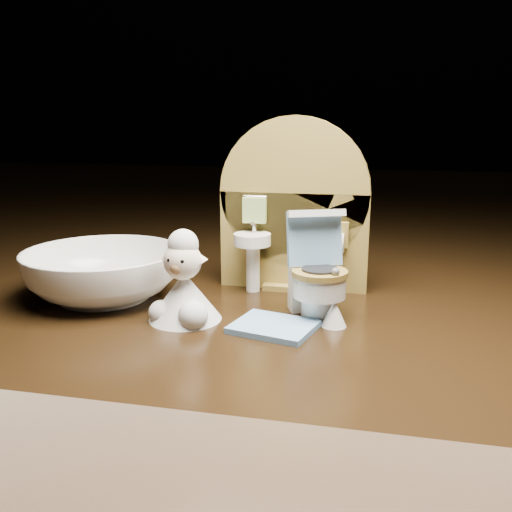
% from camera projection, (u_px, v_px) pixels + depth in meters
% --- Properties ---
extents(backdrop_panel, '(0.13, 0.05, 0.15)m').
position_uv_depth(backdrop_panel, '(293.00, 215.00, 0.50)').
color(backdrop_panel, olive).
rests_on(backdrop_panel, ground).
extents(toy_toilet, '(0.05, 0.06, 0.08)m').
position_uv_depth(toy_toilet, '(316.00, 278.00, 0.43)').
color(toy_toilet, white).
rests_on(toy_toilet, ground).
extents(bath_mat, '(0.07, 0.06, 0.00)m').
position_uv_depth(bath_mat, '(274.00, 327.00, 0.41)').
color(bath_mat, '#6D9AC5').
rests_on(bath_mat, ground).
extents(toilet_brush, '(0.02, 0.02, 0.04)m').
position_uv_depth(toilet_brush, '(334.00, 311.00, 0.42)').
color(toilet_brush, white).
rests_on(toilet_brush, ground).
extents(plush_lamb, '(0.06, 0.06, 0.07)m').
position_uv_depth(plush_lamb, '(184.00, 289.00, 0.43)').
color(plush_lamb, silver).
rests_on(plush_lamb, ground).
extents(ceramic_bowl, '(0.15, 0.15, 0.04)m').
position_uv_depth(ceramic_bowl, '(103.00, 274.00, 0.48)').
color(ceramic_bowl, white).
rests_on(ceramic_bowl, ground).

